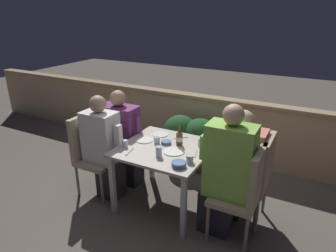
# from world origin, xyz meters

# --- Properties ---
(ground_plane) EXTENTS (16.00, 16.00, 0.00)m
(ground_plane) POSITION_xyz_m (0.00, 0.00, 0.00)
(ground_plane) COLOR #665B51
(parapet_wall) EXTENTS (9.00, 0.18, 0.92)m
(parapet_wall) POSITION_xyz_m (0.00, 1.39, 0.47)
(parapet_wall) COLOR tan
(parapet_wall) RESTS_ON ground_plane
(dining_table) EXTENTS (0.94, 0.91, 0.71)m
(dining_table) POSITION_xyz_m (0.00, 0.00, 0.62)
(dining_table) COLOR #BCB2A3
(dining_table) RESTS_ON ground_plane
(planter_hedge) EXTENTS (1.09, 0.47, 0.72)m
(planter_hedge) POSITION_xyz_m (0.03, 0.96, 0.40)
(planter_hedge) COLOR brown
(planter_hedge) RESTS_ON ground_plane
(chair_left_near) EXTENTS (0.43, 0.43, 0.96)m
(chair_left_near) POSITION_xyz_m (-0.91, -0.16, 0.56)
(chair_left_near) COLOR tan
(chair_left_near) RESTS_ON ground_plane
(person_white_polo) EXTENTS (0.48, 0.26, 1.23)m
(person_white_polo) POSITION_xyz_m (-0.71, -0.16, 0.62)
(person_white_polo) COLOR #282833
(person_white_polo) RESTS_ON ground_plane
(chair_left_far) EXTENTS (0.43, 0.43, 0.96)m
(chair_left_far) POSITION_xyz_m (-0.91, 0.19, 0.56)
(chair_left_far) COLOR tan
(chair_left_far) RESTS_ON ground_plane
(person_purple_stripe) EXTENTS (0.52, 0.26, 1.20)m
(person_purple_stripe) POSITION_xyz_m (-0.71, 0.19, 0.60)
(person_purple_stripe) COLOR #282833
(person_purple_stripe) RESTS_ON ground_plane
(chair_right_near) EXTENTS (0.43, 0.43, 0.96)m
(chair_right_near) POSITION_xyz_m (0.93, -0.15, 0.56)
(chair_right_near) COLOR tan
(chair_right_near) RESTS_ON ground_plane
(person_green_blouse) EXTENTS (0.50, 0.26, 1.34)m
(person_green_blouse) POSITION_xyz_m (0.72, -0.15, 0.67)
(person_green_blouse) COLOR #282833
(person_green_blouse) RESTS_ON ground_plane
(chair_right_far) EXTENTS (0.43, 0.43, 0.96)m
(chair_right_far) POSITION_xyz_m (0.95, 0.18, 0.56)
(chair_right_far) COLOR tan
(chair_right_far) RESTS_ON ground_plane
(person_coral_top) EXTENTS (0.52, 0.26, 1.20)m
(person_coral_top) POSITION_xyz_m (0.74, 0.18, 0.59)
(person_coral_top) COLOR #282833
(person_coral_top) RESTS_ON ground_plane
(beer_bottle) EXTENTS (0.07, 0.07, 0.22)m
(beer_bottle) POSITION_xyz_m (0.11, 0.12, 0.80)
(beer_bottle) COLOR brown
(beer_bottle) RESTS_ON dining_table
(plate_0) EXTENTS (0.19, 0.19, 0.01)m
(plate_0) POSITION_xyz_m (-0.21, 0.27, 0.72)
(plate_0) COLOR white
(plate_0) RESTS_ON dining_table
(plate_1) EXTENTS (0.22, 0.22, 0.01)m
(plate_1) POSITION_xyz_m (0.14, -0.06, 0.72)
(plate_1) COLOR white
(plate_1) RESTS_ON dining_table
(plate_2) EXTENTS (0.19, 0.19, 0.01)m
(plate_2) POSITION_xyz_m (-0.29, 0.05, 0.72)
(plate_2) COLOR white
(plate_2) RESTS_ON dining_table
(bowl_0) EXTENTS (0.14, 0.14, 0.05)m
(bowl_0) POSITION_xyz_m (0.32, -0.31, 0.74)
(bowl_0) COLOR #4C709E
(bowl_0) RESTS_ON dining_table
(bowl_1) EXTENTS (0.11, 0.11, 0.03)m
(bowl_1) POSITION_xyz_m (-0.03, 0.08, 0.73)
(bowl_1) COLOR #4C709E
(bowl_1) RESTS_ON dining_table
(glass_cup_0) EXTENTS (0.07, 0.07, 0.09)m
(glass_cup_0) POSITION_xyz_m (0.34, 0.20, 0.76)
(glass_cup_0) COLOR silver
(glass_cup_0) RESTS_ON dining_table
(glass_cup_1) EXTENTS (0.06, 0.06, 0.08)m
(glass_cup_1) POSITION_xyz_m (-0.38, -0.19, 0.75)
(glass_cup_1) COLOR silver
(glass_cup_1) RESTS_ON dining_table
(glass_cup_2) EXTENTS (0.06, 0.06, 0.11)m
(glass_cup_2) POSITION_xyz_m (0.05, -0.22, 0.77)
(glass_cup_2) COLOR silver
(glass_cup_2) RESTS_ON dining_table
(glass_cup_3) EXTENTS (0.07, 0.07, 0.08)m
(glass_cup_3) POSITION_xyz_m (0.37, -0.19, 0.75)
(glass_cup_3) COLOR silver
(glass_cup_3) RESTS_ON dining_table
(glass_cup_4) EXTENTS (0.06, 0.06, 0.08)m
(glass_cup_4) POSITION_xyz_m (-0.12, 0.04, 0.75)
(glass_cup_4) COLOR silver
(glass_cup_4) RESTS_ON dining_table
(fork_0) EXTENTS (0.14, 0.13, 0.01)m
(fork_0) POSITION_xyz_m (0.04, 0.30, 0.72)
(fork_0) COLOR silver
(fork_0) RESTS_ON dining_table
(fork_1) EXTENTS (0.05, 0.17, 0.01)m
(fork_1) POSITION_xyz_m (-0.27, -0.27, 0.72)
(fork_1) COLOR silver
(fork_1) RESTS_ON dining_table
(fork_2) EXTENTS (0.07, 0.17, 0.01)m
(fork_2) POSITION_xyz_m (0.35, -0.00, 0.72)
(fork_2) COLOR silver
(fork_2) RESTS_ON dining_table
(potted_plant) EXTENTS (0.31, 0.31, 0.68)m
(potted_plant) POSITION_xyz_m (-1.05, 0.80, 0.42)
(potted_plant) COLOR #9E5638
(potted_plant) RESTS_ON ground_plane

